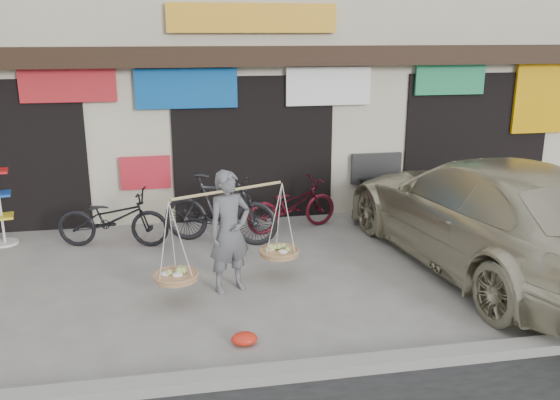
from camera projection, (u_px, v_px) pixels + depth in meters
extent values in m
plane|color=gray|center=(290.00, 294.00, 8.15)|extent=(70.00, 70.00, 0.00)
cube|color=gray|center=(328.00, 368.00, 6.24)|extent=(70.00, 0.25, 0.12)
cube|color=beige|center=(234.00, 30.00, 13.33)|extent=(14.00, 6.00, 7.00)
cube|color=black|center=(254.00, 56.00, 10.48)|extent=(14.00, 0.35, 0.35)
cube|color=black|center=(1.00, 155.00, 10.53)|extent=(3.00, 0.60, 2.70)
cube|color=black|center=(252.00, 147.00, 11.32)|extent=(3.00, 0.60, 2.70)
cube|color=black|center=(470.00, 139.00, 12.11)|extent=(3.00, 0.60, 2.70)
cube|color=red|center=(68.00, 85.00, 10.11)|extent=(1.60, 0.08, 0.60)
cube|color=#0C509F|center=(186.00, 88.00, 10.48)|extent=(1.80, 0.08, 0.70)
cube|color=white|center=(328.00, 86.00, 10.94)|extent=(1.60, 0.08, 0.70)
cube|color=#208654|center=(450.00, 79.00, 11.33)|extent=(1.40, 0.08, 0.60)
cube|color=#E09903|center=(542.00, 98.00, 11.79)|extent=(1.20, 0.08, 1.40)
cube|color=red|center=(146.00, 173.00, 10.76)|extent=(0.90, 0.08, 0.60)
cube|color=#292929|center=(376.00, 168.00, 11.56)|extent=(1.00, 0.08, 0.60)
cube|color=#F9AB25|center=(253.00, 18.00, 10.36)|extent=(3.00, 0.08, 0.50)
imported|color=slate|center=(229.00, 232.00, 8.04)|extent=(0.73, 0.62, 1.71)
cylinder|color=tan|center=(228.00, 190.00, 7.88)|extent=(1.54, 0.68, 0.04)
cylinder|color=tan|center=(176.00, 277.00, 7.75)|extent=(0.56, 0.56, 0.07)
ellipsoid|color=#A5BF66|center=(176.00, 273.00, 7.73)|extent=(0.39, 0.39, 0.10)
cylinder|color=tan|center=(279.00, 253.00, 8.60)|extent=(0.56, 0.56, 0.07)
ellipsoid|color=#A5BF66|center=(279.00, 249.00, 8.58)|extent=(0.39, 0.39, 0.10)
imported|color=black|center=(113.00, 218.00, 9.83)|extent=(1.93, 0.97, 0.97)
imported|color=black|center=(220.00, 209.00, 9.95)|extent=(2.05, 1.30, 1.20)
imported|color=#4D0D18|center=(292.00, 205.00, 10.66)|extent=(1.87, 1.10, 0.93)
imported|color=beige|center=(488.00, 213.00, 8.88)|extent=(3.05, 6.08, 1.69)
cube|color=black|center=(398.00, 188.00, 11.51)|extent=(1.70, 0.30, 0.45)
cube|color=silver|center=(396.00, 192.00, 11.60)|extent=(0.45, 0.07, 0.12)
cylinder|color=silver|center=(5.00, 243.00, 10.05)|extent=(0.43, 0.43, 0.04)
cube|color=yellow|center=(2.00, 217.00, 9.92)|extent=(0.44, 0.44, 0.04)
ellipsoid|color=red|center=(244.00, 339.00, 6.82)|extent=(0.31, 0.25, 0.14)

